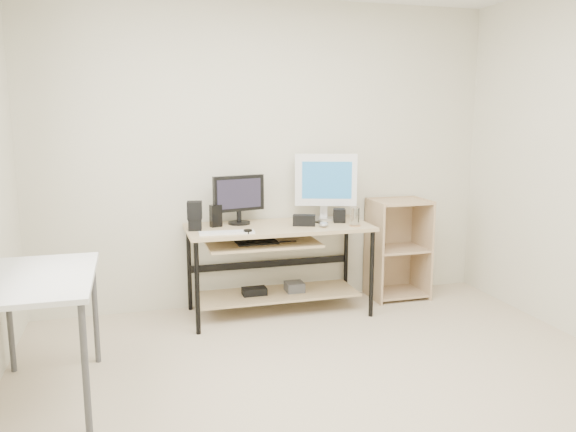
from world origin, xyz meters
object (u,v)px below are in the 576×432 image
(desk, at_px, (276,251))
(white_imac, at_px, (326,182))
(black_monitor, at_px, (239,196))
(audio_controller, at_px, (216,216))
(side_table, at_px, (39,289))
(shelf_unit, at_px, (396,248))

(desk, bearing_deg, white_imac, 17.37)
(white_imac, bearing_deg, desk, -144.73)
(black_monitor, relative_size, audio_controller, 2.44)
(audio_controller, bearing_deg, black_monitor, -0.21)
(desk, distance_m, audio_controller, 0.57)
(desk, distance_m, black_monitor, 0.54)
(side_table, distance_m, shelf_unit, 3.09)
(desk, xyz_separation_m, side_table, (-1.65, -1.06, 0.13))
(desk, distance_m, shelf_unit, 1.19)
(desk, xyz_separation_m, black_monitor, (-0.27, 0.15, 0.44))
(desk, bearing_deg, black_monitor, 152.16)
(side_table, relative_size, shelf_unit, 1.11)
(black_monitor, height_order, audio_controller, black_monitor)
(shelf_unit, relative_size, white_imac, 1.59)
(desk, distance_m, white_imac, 0.74)
(side_table, height_order, audio_controller, audio_controller)
(desk, xyz_separation_m, white_imac, (0.49, 0.15, 0.54))
(desk, distance_m, side_table, 1.97)
(side_table, bearing_deg, black_monitor, 41.15)
(shelf_unit, height_order, audio_controller, audio_controller)
(white_imac, height_order, audio_controller, white_imac)
(black_monitor, bearing_deg, shelf_unit, -12.75)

